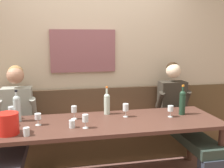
# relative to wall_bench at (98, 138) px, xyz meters

# --- Properties ---
(room_wall_back) EXTENTS (6.80, 0.12, 2.80)m
(room_wall_back) POSITION_rel_wall_bench_xyz_m (-0.00, 0.26, 1.12)
(room_wall_back) COLOR beige
(room_wall_back) RESTS_ON ground
(wood_wainscot_panel) EXTENTS (6.80, 0.03, 0.92)m
(wood_wainscot_panel) POSITION_rel_wall_bench_xyz_m (0.00, 0.21, 0.18)
(wood_wainscot_panel) COLOR brown
(wood_wainscot_panel) RESTS_ON ground
(wall_bench) EXTENTS (2.85, 0.42, 0.94)m
(wall_bench) POSITION_rel_wall_bench_xyz_m (0.00, 0.00, 0.00)
(wall_bench) COLOR brown
(wall_bench) RESTS_ON ground
(dining_table) EXTENTS (2.55, 0.81, 0.73)m
(dining_table) POSITION_rel_wall_bench_xyz_m (0.00, -0.67, 0.38)
(dining_table) COLOR #4A2C23
(dining_table) RESTS_ON ground
(person_left_seat) EXTENTS (0.47, 1.24, 1.30)m
(person_left_seat) POSITION_rel_wall_bench_xyz_m (-1.02, -0.35, 0.36)
(person_left_seat) COLOR #242D3B
(person_left_seat) RESTS_ON ground
(person_center_right_seat) EXTENTS (0.47, 1.24, 1.31)m
(person_center_right_seat) POSITION_rel_wall_bench_xyz_m (1.06, -0.34, 0.36)
(person_center_right_seat) COLOR #2C3340
(person_center_right_seat) RESTS_ON ground
(ice_bucket) EXTENTS (0.21, 0.21, 0.21)m
(ice_bucket) POSITION_rel_wall_bench_xyz_m (-0.99, -0.86, 0.55)
(ice_bucket) COLOR red
(ice_bucket) RESTS_ON dining_table
(wine_bottle_amber_mid) EXTENTS (0.07, 0.07, 0.34)m
(wine_bottle_amber_mid) POSITION_rel_wall_bench_xyz_m (0.06, -0.39, 0.59)
(wine_bottle_amber_mid) COLOR silver
(wine_bottle_amber_mid) RESTS_ON dining_table
(wine_bottle_green_tall) EXTENTS (0.07, 0.07, 0.36)m
(wine_bottle_green_tall) POSITION_rel_wall_bench_xyz_m (0.93, -0.59, 0.61)
(wine_bottle_green_tall) COLOR #1B3625
(wine_bottle_green_tall) RESTS_ON dining_table
(wine_bottle_clear_water) EXTENTS (0.08, 0.08, 0.35)m
(wine_bottle_clear_water) POSITION_rel_wall_bench_xyz_m (-0.96, -0.47, 0.61)
(wine_bottle_clear_water) COLOR #ADC0C0
(wine_bottle_clear_water) RESTS_ON dining_table
(wine_glass_center_rear) EXTENTS (0.07, 0.07, 0.14)m
(wine_glass_center_rear) POSITION_rel_wall_bench_xyz_m (-1.03, -0.61, 0.55)
(wine_glass_center_rear) COLOR silver
(wine_glass_center_rear) RESTS_ON dining_table
(wine_glass_left_end) EXTENTS (0.07, 0.07, 0.15)m
(wine_glass_left_end) POSITION_rel_wall_bench_xyz_m (-0.34, -0.51, 0.55)
(wine_glass_left_end) COLOR silver
(wine_glass_left_end) RESTS_ON dining_table
(wine_glass_by_bottle) EXTENTS (0.07, 0.07, 0.13)m
(wine_glass_by_bottle) POSITION_rel_wall_bench_xyz_m (-0.73, -0.64, 0.54)
(wine_glass_by_bottle) COLOR silver
(wine_glass_by_bottle) RESTS_ON dining_table
(wine_glass_mid_left) EXTENTS (0.06, 0.06, 0.14)m
(wine_glass_mid_left) POSITION_rel_wall_bench_xyz_m (-0.25, -0.84, 0.55)
(wine_glass_mid_left) COLOR silver
(wine_glass_mid_left) RESTS_ON dining_table
(wine_glass_mid_right) EXTENTS (0.07, 0.07, 0.16)m
(wine_glass_mid_right) POSITION_rel_wall_bench_xyz_m (0.25, -0.55, 0.56)
(wine_glass_mid_right) COLOR silver
(wine_glass_mid_right) RESTS_ON dining_table
(wine_glass_center_front) EXTENTS (0.08, 0.08, 0.14)m
(wine_glass_center_front) POSITION_rel_wall_bench_xyz_m (-1.03, -0.37, 0.55)
(wine_glass_center_front) COLOR silver
(wine_glass_center_front) RESTS_ON dining_table
(wine_glass_right_end) EXTENTS (0.07, 0.07, 0.13)m
(wine_glass_right_end) POSITION_rel_wall_bench_xyz_m (0.76, -0.66, 0.54)
(wine_glass_right_end) COLOR silver
(wine_glass_right_end) RESTS_ON dining_table
(water_tumbler_right) EXTENTS (0.06, 0.06, 0.08)m
(water_tumbler_right) POSITION_rel_wall_bench_xyz_m (-0.82, -0.94, 0.49)
(water_tumbler_right) COLOR silver
(water_tumbler_right) RESTS_ON dining_table
(water_tumbler_left) EXTENTS (0.06, 0.06, 0.08)m
(water_tumbler_left) POSITION_rel_wall_bench_xyz_m (-0.39, -0.80, 0.49)
(water_tumbler_left) COLOR silver
(water_tumbler_left) RESTS_ON dining_table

